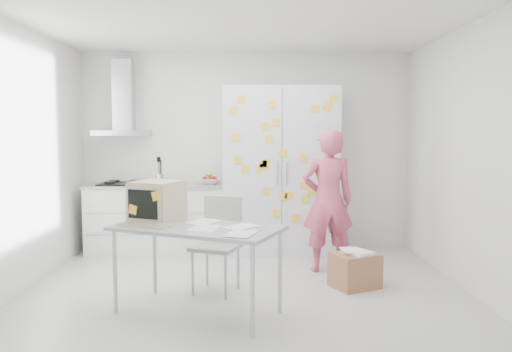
{
  "coord_description": "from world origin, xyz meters",
  "views": [
    {
      "loc": [
        0.03,
        -4.93,
        1.61
      ],
      "look_at": [
        0.11,
        0.76,
        1.11
      ],
      "focal_mm": 35.0,
      "sensor_mm": 36.0,
      "label": 1
    }
  ],
  "objects_px": {
    "desk": "(171,213)",
    "cardboard_box": "(355,270)",
    "chair": "(219,238)",
    "person": "(328,201)"
  },
  "relations": [
    {
      "from": "chair",
      "to": "cardboard_box",
      "type": "height_order",
      "value": "chair"
    },
    {
      "from": "person",
      "to": "desk",
      "type": "relative_size",
      "value": 1.01
    },
    {
      "from": "desk",
      "to": "cardboard_box",
      "type": "bearing_deg",
      "value": 41.49
    },
    {
      "from": "person",
      "to": "chair",
      "type": "xyz_separation_m",
      "value": [
        -1.22,
        -0.69,
        -0.28
      ]
    },
    {
      "from": "chair",
      "to": "person",
      "type": "bearing_deg",
      "value": 48.83
    },
    {
      "from": "desk",
      "to": "cardboard_box",
      "type": "relative_size",
      "value": 2.93
    },
    {
      "from": "person",
      "to": "desk",
      "type": "xyz_separation_m",
      "value": [
        -1.62,
        -1.19,
        0.06
      ]
    },
    {
      "from": "chair",
      "to": "cardboard_box",
      "type": "bearing_deg",
      "value": 21.97
    },
    {
      "from": "cardboard_box",
      "to": "person",
      "type": "bearing_deg",
      "value": 107.18
    },
    {
      "from": "desk",
      "to": "chair",
      "type": "bearing_deg",
      "value": 75.43
    }
  ]
}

